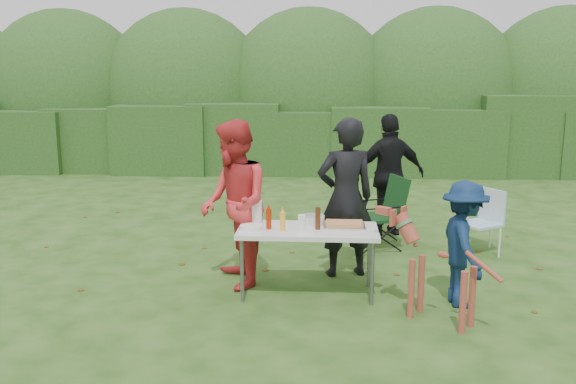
# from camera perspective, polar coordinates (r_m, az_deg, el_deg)

# --- Properties ---
(ground) EXTENTS (80.00, 80.00, 0.00)m
(ground) POSITION_cam_1_polar(r_m,az_deg,el_deg) (6.78, -1.03, -9.50)
(ground) COLOR #1E4211
(hedge_row) EXTENTS (22.00, 1.40, 1.70)m
(hedge_row) POSITION_cam_1_polar(r_m,az_deg,el_deg) (14.41, 1.66, 5.13)
(hedge_row) COLOR #23471C
(hedge_row) RESTS_ON ground
(shrub_backdrop) EXTENTS (20.00, 2.60, 3.20)m
(shrub_backdrop) POSITION_cam_1_polar(r_m,az_deg,el_deg) (15.94, 1.90, 8.44)
(shrub_backdrop) COLOR #3D6628
(shrub_backdrop) RESTS_ON ground
(folding_table) EXTENTS (1.50, 0.70, 0.74)m
(folding_table) POSITION_cam_1_polar(r_m,az_deg,el_deg) (6.57, 1.88, -3.88)
(folding_table) COLOR silver
(folding_table) RESTS_ON ground
(person_cook) EXTENTS (0.78, 0.62, 1.88)m
(person_cook) POSITION_cam_1_polar(r_m,az_deg,el_deg) (7.17, 5.41, -0.54)
(person_cook) COLOR black
(person_cook) RESTS_ON ground
(person_red_jacket) EXTENTS (0.98, 1.10, 1.89)m
(person_red_jacket) POSITION_cam_1_polar(r_m,az_deg,el_deg) (6.81, -5.07, -1.15)
(person_red_jacket) COLOR red
(person_red_jacket) RESTS_ON ground
(person_black_puffy) EXTENTS (1.13, 0.70, 1.79)m
(person_black_puffy) POSITION_cam_1_polar(r_m,az_deg,el_deg) (9.06, 9.50, 1.57)
(person_black_puffy) COLOR black
(person_black_puffy) RESTS_ON ground
(child) EXTENTS (0.58, 0.90, 1.32)m
(child) POSITION_cam_1_polar(r_m,az_deg,el_deg) (6.53, 16.12, -4.69)
(child) COLOR #0D2347
(child) RESTS_ON ground
(dog) EXTENTS (1.13, 1.01, 1.04)m
(dog) POSITION_cam_1_polar(r_m,az_deg,el_deg) (6.07, 14.23, -7.19)
(dog) COLOR #9C4132
(dog) RESTS_ON ground
(camping_chair) EXTENTS (0.81, 0.81, 1.00)m
(camping_chair) POSITION_cam_1_polar(r_m,az_deg,el_deg) (8.40, 8.65, -1.93)
(camping_chair) COLOR #113515
(camping_chair) RESTS_ON ground
(lawn_chair) EXTENTS (0.70, 0.70, 0.86)m
(lawn_chair) POSITION_cam_1_polar(r_m,az_deg,el_deg) (8.53, 17.49, -2.62)
(lawn_chair) COLOR #3E98BD
(lawn_chair) RESTS_ON ground
(food_tray) EXTENTS (0.45, 0.30, 0.02)m
(food_tray) POSITION_cam_1_polar(r_m,az_deg,el_deg) (6.64, 5.28, -3.19)
(food_tray) COLOR #B7B7BA
(food_tray) RESTS_ON folding_table
(focaccia_bread) EXTENTS (0.40, 0.26, 0.04)m
(focaccia_bread) POSITION_cam_1_polar(r_m,az_deg,el_deg) (6.63, 5.28, -2.96)
(focaccia_bread) COLOR #C67F4A
(focaccia_bread) RESTS_ON food_tray
(mustard_bottle) EXTENTS (0.06, 0.06, 0.20)m
(mustard_bottle) POSITION_cam_1_polar(r_m,az_deg,el_deg) (6.45, -0.51, -2.77)
(mustard_bottle) COLOR #FBA82A
(mustard_bottle) RESTS_ON folding_table
(ketchup_bottle) EXTENTS (0.06, 0.06, 0.22)m
(ketchup_bottle) POSITION_cam_1_polar(r_m,az_deg,el_deg) (6.51, -1.81, -2.54)
(ketchup_bottle) COLOR #9F2105
(ketchup_bottle) RESTS_ON folding_table
(beer_bottle) EXTENTS (0.06, 0.06, 0.24)m
(beer_bottle) POSITION_cam_1_polar(r_m,az_deg,el_deg) (6.50, 2.81, -2.48)
(beer_bottle) COLOR #47230F
(beer_bottle) RESTS_ON folding_table
(paper_towel_roll) EXTENTS (0.12, 0.12, 0.26)m
(paper_towel_roll) POSITION_cam_1_polar(r_m,az_deg,el_deg) (6.74, -2.97, -1.90)
(paper_towel_roll) COLOR white
(paper_towel_roll) RESTS_ON folding_table
(cup_stack) EXTENTS (0.08, 0.08, 0.18)m
(cup_stack) POSITION_cam_1_polar(r_m,az_deg,el_deg) (6.41, 1.29, -2.95)
(cup_stack) COLOR white
(cup_stack) RESTS_ON folding_table
(pasta_bowl) EXTENTS (0.26, 0.26, 0.10)m
(pasta_bowl) POSITION_cam_1_polar(r_m,az_deg,el_deg) (6.72, 2.33, -2.62)
(pasta_bowl) COLOR silver
(pasta_bowl) RESTS_ON folding_table
(plate_stack) EXTENTS (0.24, 0.24, 0.05)m
(plate_stack) POSITION_cam_1_polar(r_m,az_deg,el_deg) (6.50, -3.48, -3.35)
(plate_stack) COLOR white
(plate_stack) RESTS_ON folding_table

